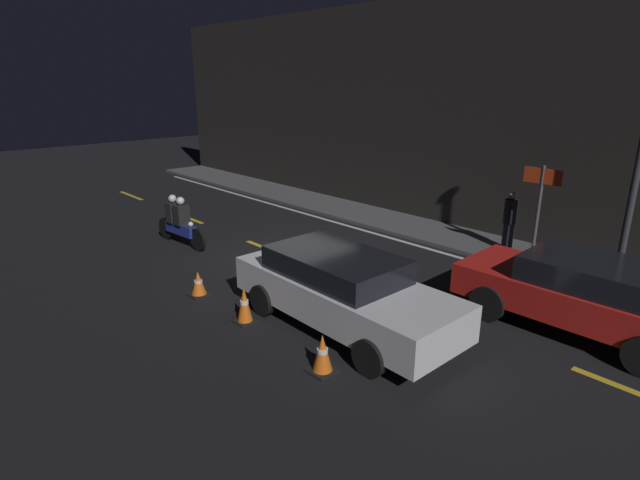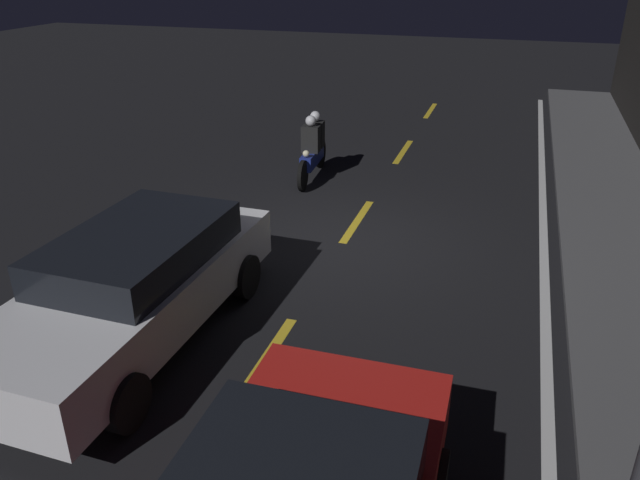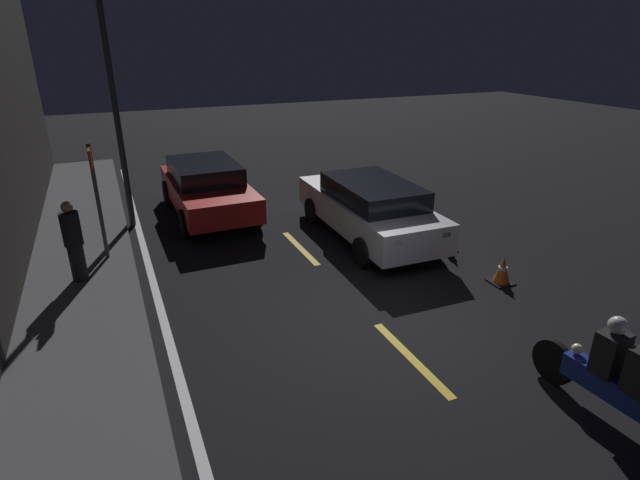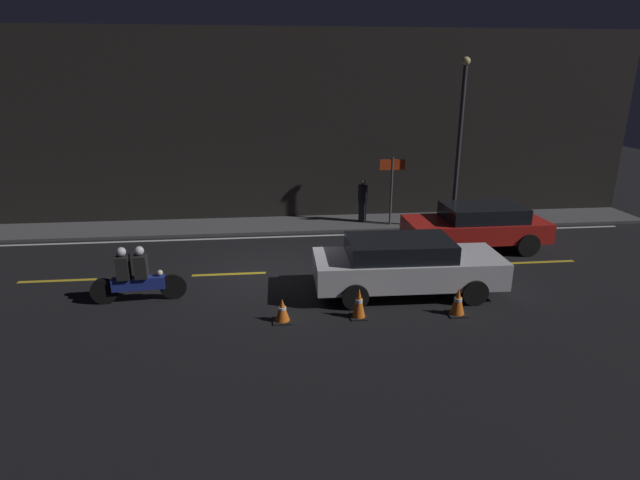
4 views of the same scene
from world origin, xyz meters
name	(u,v)px [view 4 (image 4 of 4)]	position (x,y,z in m)	size (l,w,h in m)	color
ground_plane	(266,273)	(0.00, 0.00, 0.00)	(56.00, 56.00, 0.00)	black
raised_curb	(266,225)	(0.00, 4.47, 0.05)	(28.00, 1.99, 0.11)	#4C4C4F
building_front	(262,128)	(0.00, 5.61, 3.40)	(28.00, 0.30, 6.80)	black
lane_dash_b	(57,281)	(-5.50, 0.00, 0.00)	(2.00, 0.14, 0.01)	gold
lane_dash_c	(229,274)	(-1.00, 0.00, 0.00)	(2.00, 0.14, 0.01)	gold
lane_dash_d	(390,268)	(3.50, 0.00, 0.00)	(2.00, 0.14, 0.01)	gold
lane_dash_e	(541,262)	(8.00, 0.00, 0.00)	(2.00, 0.14, 0.01)	gold
lane_solid_kerb	(266,237)	(0.00, 3.23, 0.00)	(25.20, 0.14, 0.01)	silver
sedan_white	(405,264)	(3.45, -1.69, 0.76)	(4.62, 1.92, 1.41)	silver
taxi_red	(477,225)	(6.56, 1.40, 0.76)	(4.31, 1.94, 1.39)	red
motorcycle	(135,276)	(-3.06, -1.53, 0.65)	(2.21, 0.41, 1.38)	black
traffic_cone_near	(282,310)	(0.37, -2.93, 0.26)	(0.42, 0.42, 0.54)	black
traffic_cone_mid	(359,303)	(2.07, -2.92, 0.35)	(0.38, 0.38, 0.71)	black
traffic_cone_far	(458,302)	(4.32, -3.01, 0.31)	(0.42, 0.42, 0.65)	black
pedestrian	(363,200)	(3.53, 4.49, 0.89)	(0.34, 0.34, 1.56)	black
shop_sign	(392,178)	(4.44, 3.98, 1.79)	(0.90, 0.08, 2.40)	#4C4C51
street_lamp	(460,137)	(6.52, 3.33, 3.24)	(0.28, 0.28, 5.76)	#333338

